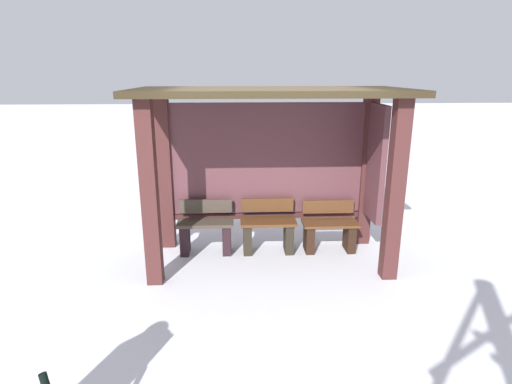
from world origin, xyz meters
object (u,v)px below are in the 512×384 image
object	(u,v)px
bus_shelter	(277,142)
bench_right_inside	(329,230)
bench_center_inside	(268,230)
bench_left_inside	(206,231)

from	to	relation	value
bus_shelter	bench_right_inside	world-z (taller)	bus_shelter
bench_center_inside	bench_right_inside	size ratio (longest dim) A/B	1.00
bench_left_inside	bus_shelter	bearing A→B (deg)	-6.17
bus_shelter	bench_center_inside	distance (m)	1.31
bench_center_inside	bus_shelter	bearing A→B (deg)	-47.97
bus_shelter	bench_left_inside	distance (m)	1.64
bench_left_inside	bench_center_inside	distance (m)	0.90
bus_shelter	bench_right_inside	size ratio (longest dim) A/B	4.30
bench_center_inside	bench_right_inside	distance (m)	0.90
bench_left_inside	bench_center_inside	xyz separation A→B (m)	(0.90, 0.00, -0.00)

